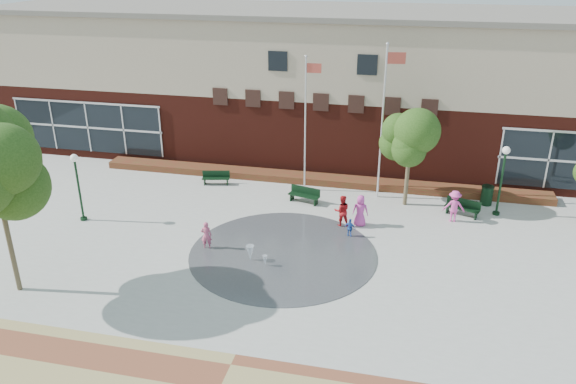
% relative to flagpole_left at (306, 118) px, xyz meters
% --- Properties ---
extents(ground, '(120.00, 120.00, 0.00)m').
position_rel_flagpole_left_xyz_m(ground, '(0.45, -10.40, -4.20)').
color(ground, '#666056').
rests_on(ground, ground).
extents(plaza_concrete, '(46.00, 18.00, 0.01)m').
position_rel_flagpole_left_xyz_m(plaza_concrete, '(0.45, -6.40, -4.20)').
color(plaza_concrete, '#A8A8A0').
rests_on(plaza_concrete, ground).
extents(splash_pad, '(8.40, 8.40, 0.01)m').
position_rel_flagpole_left_xyz_m(splash_pad, '(0.45, -7.40, -4.20)').
color(splash_pad, '#383A3D').
rests_on(splash_pad, ground).
extents(library_building, '(44.40, 10.40, 9.20)m').
position_rel_flagpole_left_xyz_m(library_building, '(0.45, 7.08, 0.44)').
color(library_building, '#4E1810').
rests_on(library_building, ground).
extents(flower_bed, '(26.00, 1.20, 0.40)m').
position_rel_flagpole_left_xyz_m(flower_bed, '(0.45, 1.20, -4.20)').
color(flower_bed, maroon).
rests_on(flower_bed, ground).
extents(flagpole_left, '(0.89, 0.15, 7.55)m').
position_rel_flagpole_left_xyz_m(flagpole_left, '(0.00, 0.00, 0.00)').
color(flagpole_left, silver).
rests_on(flagpole_left, ground).
extents(flagpole_right, '(1.02, 0.22, 8.34)m').
position_rel_flagpole_left_xyz_m(flagpole_right, '(4.12, -0.12, 0.46)').
color(flagpole_right, silver).
rests_on(flagpole_right, ground).
extents(lamp_left, '(0.37, 0.37, 3.52)m').
position_rel_flagpole_left_xyz_m(lamp_left, '(-10.13, -6.28, -2.02)').
color(lamp_left, black).
rests_on(lamp_left, ground).
extents(lamp_right, '(0.39, 0.39, 3.70)m').
position_rel_flagpole_left_xyz_m(lamp_right, '(10.21, -1.05, -1.91)').
color(lamp_right, black).
rests_on(lamp_right, ground).
extents(bench_left, '(1.63, 0.77, 0.79)m').
position_rel_flagpole_left_xyz_m(bench_left, '(-5.19, -0.35, -3.95)').
color(bench_left, black).
rests_on(bench_left, ground).
extents(bench_mid, '(1.77, 0.89, 0.86)m').
position_rel_flagpole_left_xyz_m(bench_mid, '(0.28, -1.74, -3.93)').
color(bench_mid, black).
rests_on(bench_mid, ground).
extents(bench_right, '(1.79, 1.02, 0.87)m').
position_rel_flagpole_left_xyz_m(bench_right, '(8.46, -1.56, -3.92)').
color(bench_right, black).
rests_on(bench_right, ground).
extents(trash_can, '(0.65, 0.65, 1.07)m').
position_rel_flagpole_left_xyz_m(trash_can, '(9.81, 0.15, -3.66)').
color(trash_can, black).
rests_on(trash_can, ground).
extents(tree_mid, '(3.04, 3.04, 5.13)m').
position_rel_flagpole_left_xyz_m(tree_mid, '(5.58, -0.81, -0.47)').
color(tree_mid, '#493D29').
rests_on(tree_mid, ground).
extents(water_jet_a, '(0.36, 0.36, 0.70)m').
position_rel_flagpole_left_xyz_m(water_jet_a, '(-0.81, -8.31, -4.20)').
color(water_jet_a, white).
rests_on(water_jet_a, ground).
extents(water_jet_b, '(0.22, 0.22, 0.49)m').
position_rel_flagpole_left_xyz_m(water_jet_b, '(-0.06, -8.61, -4.20)').
color(water_jet_b, white).
rests_on(water_jet_b, ground).
extents(child_splash, '(0.55, 0.42, 1.33)m').
position_rel_flagpole_left_xyz_m(child_splash, '(-3.06, -7.65, -3.54)').
color(child_splash, '#C85275').
rests_on(child_splash, ground).
extents(adult_red, '(0.91, 0.79, 1.61)m').
position_rel_flagpole_left_xyz_m(adult_red, '(2.61, -4.02, -3.40)').
color(adult_red, red).
rests_on(adult_red, ground).
extents(adult_pink, '(0.79, 0.52, 1.60)m').
position_rel_flagpole_left_xyz_m(adult_pink, '(3.49, -3.80, -3.40)').
color(adult_pink, '#D140A5').
rests_on(adult_pink, ground).
extents(child_blue, '(0.59, 0.36, 0.94)m').
position_rel_flagpole_left_xyz_m(child_blue, '(3.16, -5.12, -3.74)').
color(child_blue, blue).
rests_on(child_blue, ground).
extents(person_bench, '(1.09, 0.65, 1.65)m').
position_rel_flagpole_left_xyz_m(person_bench, '(7.98, -2.31, -3.38)').
color(person_bench, '#E747A5').
rests_on(person_bench, ground).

